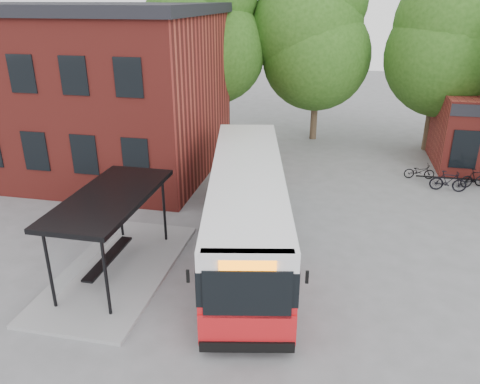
% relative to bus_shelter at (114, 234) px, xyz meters
% --- Properties ---
extents(ground, '(100.00, 100.00, 0.00)m').
position_rel_bus_shelter_xyz_m(ground, '(4.50, 1.00, -1.45)').
color(ground, slate).
extents(station_building, '(18.40, 10.40, 8.50)m').
position_rel_bus_shelter_xyz_m(station_building, '(-8.50, 10.00, 2.80)').
color(station_building, maroon).
rests_on(station_building, ground).
extents(bus_shelter, '(3.60, 7.00, 2.90)m').
position_rel_bus_shelter_xyz_m(bus_shelter, '(0.00, 0.00, 0.00)').
color(bus_shelter, black).
rests_on(bus_shelter, ground).
extents(bike_rail, '(5.20, 0.10, 0.38)m').
position_rel_bus_shelter_xyz_m(bike_rail, '(13.78, 11.00, -1.26)').
color(bike_rail, black).
rests_on(bike_rail, ground).
extents(tree_0, '(7.92, 7.92, 11.00)m').
position_rel_bus_shelter_xyz_m(tree_0, '(-1.50, 17.00, 4.05)').
color(tree_0, '#244D14').
rests_on(tree_0, ground).
extents(tree_1, '(7.92, 7.92, 10.40)m').
position_rel_bus_shelter_xyz_m(tree_1, '(5.50, 18.00, 3.75)').
color(tree_1, '#244D14').
rests_on(tree_1, ground).
extents(tree_2, '(7.92, 7.92, 11.00)m').
position_rel_bus_shelter_xyz_m(tree_2, '(12.50, 17.00, 4.05)').
color(tree_2, '#244D14').
rests_on(tree_2, ground).
extents(city_bus, '(4.98, 12.63, 3.14)m').
position_rel_bus_shelter_xyz_m(city_bus, '(4.00, 2.79, 0.12)').
color(city_bus, red).
rests_on(city_bus, ground).
extents(bicycle_0, '(1.56, 0.63, 0.80)m').
position_rel_bus_shelter_xyz_m(bicycle_0, '(11.41, 11.58, -1.05)').
color(bicycle_0, black).
rests_on(bicycle_0, ground).
extents(bicycle_1, '(1.73, 0.60, 1.02)m').
position_rel_bus_shelter_xyz_m(bicycle_1, '(12.54, 10.10, -0.94)').
color(bicycle_1, black).
rests_on(bicycle_1, ground).
extents(bicycle_3, '(1.72, 0.93, 0.99)m').
position_rel_bus_shelter_xyz_m(bicycle_3, '(14.01, 10.86, -0.95)').
color(bicycle_3, black).
rests_on(bicycle_3, ground).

